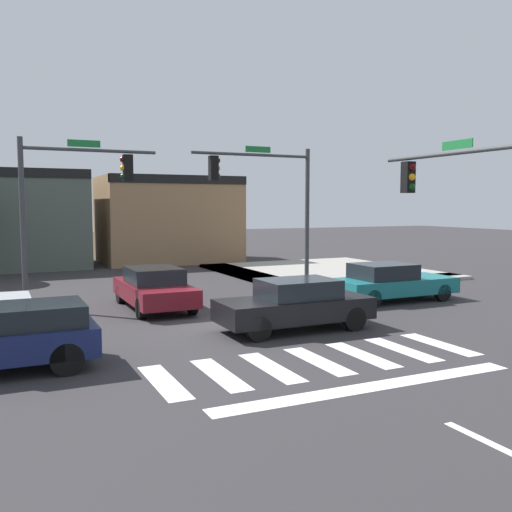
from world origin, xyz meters
TOP-DOWN VIEW (x-y plane):
  - ground_plane at (0.00, 0.00)m, footprint 120.00×120.00m
  - crosswalk_near at (0.00, -4.50)m, footprint 7.67×2.43m
  - curb_corner_northeast at (8.49, 9.42)m, footprint 10.00×10.60m
  - storefront_row at (-1.57, 19.01)m, footprint 17.38×6.34m
  - traffic_signal_southeast at (4.99, -3.84)m, footprint 0.32×5.36m
  - traffic_signal_northwest at (-4.07, 5.10)m, footprint 4.63×0.32m
  - traffic_signal_northeast at (3.58, 5.36)m, footprint 5.18×0.32m
  - car_maroon at (-1.68, 3.41)m, footprint 1.88×4.54m
  - car_teal at (6.59, 1.23)m, footprint 4.62×1.93m
  - car_black at (1.06, -1.51)m, footprint 4.36×1.78m

SIDE VIEW (x-z plane):
  - ground_plane at x=0.00m, z-range 0.00..0.00m
  - crosswalk_near at x=0.00m, z-range 0.00..0.01m
  - curb_corner_northeast at x=8.49m, z-range 0.00..0.15m
  - car_teal at x=6.59m, z-range 0.00..1.39m
  - car_maroon at x=-1.68m, z-range 0.01..1.42m
  - car_black at x=1.06m, z-range 0.02..1.45m
  - storefront_row at x=-1.57m, z-range -0.02..5.40m
  - traffic_signal_southeast at x=4.99m, z-range 1.01..6.49m
  - traffic_signal_northwest at x=-4.07m, z-range 1.13..6.89m
  - traffic_signal_northeast at x=3.58m, z-range 1.18..7.03m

